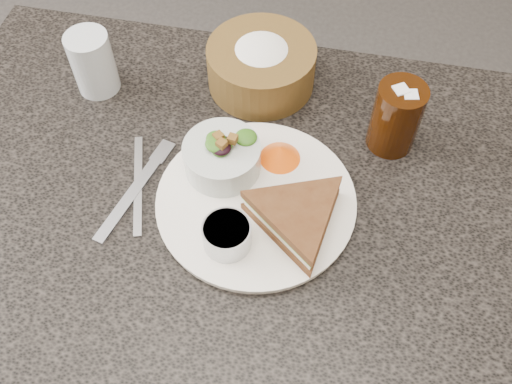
{
  "coord_description": "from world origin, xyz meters",
  "views": [
    {
      "loc": [
        0.12,
        -0.42,
        1.43
      ],
      "look_at": [
        0.03,
        0.01,
        0.78
      ],
      "focal_mm": 40.0,
      "sensor_mm": 36.0,
      "label": 1
    }
  ],
  "objects": [
    {
      "name": "dressing_ramekin",
      "position": [
        0.0,
        -0.07,
        0.78
      ],
      "size": [
        0.07,
        0.07,
        0.04
      ],
      "primitive_type": "cylinder",
      "rotation": [
        0.0,
        0.0,
        0.01
      ],
      "color": "#ADB0B6",
      "rests_on": "dinner_plate"
    },
    {
      "name": "cola_glass",
      "position": [
        0.2,
        0.16,
        0.81
      ],
      "size": [
        0.07,
        0.07,
        0.12
      ],
      "primitive_type": null,
      "rotation": [
        0.0,
        0.0,
        0.02
      ],
      "color": "black",
      "rests_on": "dining_table"
    },
    {
      "name": "salad_bowl",
      "position": [
        -0.03,
        0.05,
        0.79
      ],
      "size": [
        0.13,
        0.13,
        0.06
      ],
      "primitive_type": null,
      "rotation": [
        0.0,
        0.0,
        -0.14
      ],
      "color": "#B6C0BB",
      "rests_on": "dinner_plate"
    },
    {
      "name": "knife",
      "position": [
        -0.15,
        0.01,
        0.75
      ],
      "size": [
        0.06,
        0.17,
        0.0
      ],
      "primitive_type": "cube",
      "rotation": [
        0.0,
        0.0,
        0.3
      ],
      "color": "#A0A1A5",
      "rests_on": "dining_table"
    },
    {
      "name": "dining_table",
      "position": [
        0.0,
        0.0,
        0.38
      ],
      "size": [
        1.0,
        0.7,
        0.75
      ],
      "primitive_type": "cube",
      "color": "black",
      "rests_on": "floor"
    },
    {
      "name": "orange_wedge",
      "position": [
        0.05,
        0.09,
        0.78
      ],
      "size": [
        0.09,
        0.09,
        0.03
      ],
      "primitive_type": "cone",
      "rotation": [
        0.0,
        0.0,
        0.89
      ],
      "color": "#FF5B0C",
      "rests_on": "dinner_plate"
    },
    {
      "name": "sandwich",
      "position": [
        0.09,
        -0.02,
        0.78
      ],
      "size": [
        0.23,
        0.23,
        0.04
      ],
      "primitive_type": null,
      "rotation": [
        0.0,
        0.0,
        -0.67
      ],
      "color": "#52341A",
      "rests_on": "dinner_plate"
    },
    {
      "name": "floor",
      "position": [
        0.0,
        0.0,
        0.0
      ],
      "size": [
        6.0,
        6.0,
        0.0
      ],
      "primitive_type": "plane",
      "color": "#3E3C3B",
      "rests_on": "ground"
    },
    {
      "name": "dinner_plate",
      "position": [
        0.03,
        0.01,
        0.76
      ],
      "size": [
        0.28,
        0.28,
        0.01
      ],
      "primitive_type": "cylinder",
      "color": "silver",
      "rests_on": "dining_table"
    },
    {
      "name": "bread_basket",
      "position": [
        -0.01,
        0.25,
        0.8
      ],
      "size": [
        0.2,
        0.2,
        0.1
      ],
      "primitive_type": null,
      "rotation": [
        0.0,
        0.0,
        0.16
      ],
      "color": "brown",
      "rests_on": "dining_table"
    },
    {
      "name": "water_glass",
      "position": [
        -0.27,
        0.18,
        0.8
      ],
      "size": [
        0.09,
        0.09,
        0.1
      ],
      "primitive_type": "cylinder",
      "rotation": [
        0.0,
        0.0,
        0.41
      ],
      "color": "silver",
      "rests_on": "dining_table"
    },
    {
      "name": "fork",
      "position": [
        -0.15,
        -0.01,
        0.75
      ],
      "size": [
        0.06,
        0.17,
        0.0
      ],
      "primitive_type": "cube",
      "rotation": [
        0.0,
        0.0,
        -0.25
      ],
      "color": "#9B9DA6",
      "rests_on": "dining_table"
    }
  ]
}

